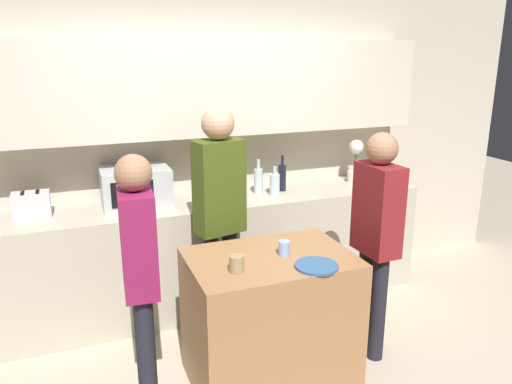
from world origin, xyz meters
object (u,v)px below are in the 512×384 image
person_left (376,228)px  person_right (220,205)px  toaster (31,205)px  cup_0 (284,248)px  plate_on_island (316,266)px  bottle_2 (282,177)px  bottle_1 (275,184)px  microwave (136,187)px  person_center (140,264)px  potted_plant (356,161)px  bottle_0 (258,181)px  cup_1 (237,264)px

person_left → person_right: bearing=55.6°
toaster → cup_0: (1.49, -1.21, -0.10)m
plate_on_island → bottle_2: bearing=74.0°
bottle_1 → person_right: size_ratio=0.14×
microwave → person_center: size_ratio=0.33×
bottle_1 → person_center: person_center is taller
bottle_2 → person_center: person_center is taller
plate_on_island → person_left: (0.60, 0.27, 0.06)m
potted_plant → bottle_2: 0.75m
microwave → bottle_0: 1.02m
potted_plant → bottle_2: (-0.75, -0.03, -0.08)m
toaster → person_right: 1.39m
person_left → person_right: person_right is taller
bottle_0 → bottle_1: (0.11, -0.09, -0.02)m
bottle_0 → person_left: person_left is taller
person_center → bottle_1: bearing=132.9°
cup_1 → potted_plant: bearing=39.5°
bottle_2 → plate_on_island: bearing=-106.0°
microwave → person_center: (-0.15, -1.14, -0.16)m
potted_plant → cup_0: 1.75m
cup_1 → bottle_2: bearing=56.4°
toaster → person_left: (2.19, -1.17, -0.07)m
potted_plant → bottle_0: (-0.97, -0.03, -0.08)m
toaster → person_center: bearing=-61.9°
potted_plant → plate_on_island: size_ratio=1.52×
cup_1 → person_right: 0.77m
cup_1 → plate_on_island: bearing=-13.5°
cup_1 → person_left: bearing=8.7°
person_left → person_right: (-0.93, 0.59, 0.10)m
bottle_0 → person_right: bearing=-133.1°
bottle_1 → person_right: (-0.63, -0.46, 0.02)m
potted_plant → person_left: person_left is taller
cup_0 → bottle_2: bearing=66.6°
potted_plant → plate_on_island: (-1.15, -1.44, -0.25)m
plate_on_island → microwave: bearing=120.1°
bottle_1 → cup_1: bottle_1 is taller
person_center → potted_plant: bearing=122.4°
plate_on_island → person_center: (-0.98, 0.30, 0.04)m
cup_1 → cup_0: bearing=19.2°
bottle_2 → cup_0: bearing=-113.4°
bottle_1 → bottle_2: size_ratio=0.78×
potted_plant → microwave: bearing=-180.0°
bottle_1 → cup_1: 1.43m
potted_plant → cup_1: size_ratio=3.97×
microwave → toaster: bearing=179.9°
plate_on_island → person_right: person_right is taller
potted_plant → bottle_0: bearing=-178.0°
plate_on_island → cup_0: bearing=114.3°
person_right → plate_on_island: bearing=98.5°
toaster → bottle_1: size_ratio=1.06×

